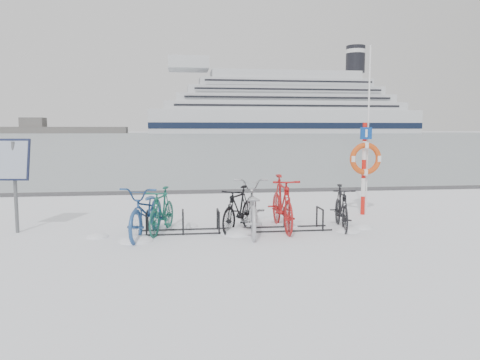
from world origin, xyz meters
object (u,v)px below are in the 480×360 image
Objects in this scene: lifebuoy_station at (365,159)px; cruise_ferry at (283,109)px; bike_rack at (236,223)px; info_board at (14,165)px.

lifebuoy_station is 0.03× the size of cruise_ferry.
lifebuoy_station is (3.36, 1.43, 1.20)m from bike_rack.
lifebuoy_station is at bearing 14.98° from info_board.
info_board is at bearing -103.95° from cruise_ferry.
info_board is (-4.44, 0.42, 1.20)m from bike_rack.
bike_rack is 2.09× the size of info_board.
bike_rack is 236.35m from cruise_ferry.
cruise_ferry is (49.24, 228.67, 10.99)m from lifebuoy_station.
cruise_ferry reaches higher than info_board.
cruise_ferry is at bearing 77.12° from bike_rack.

